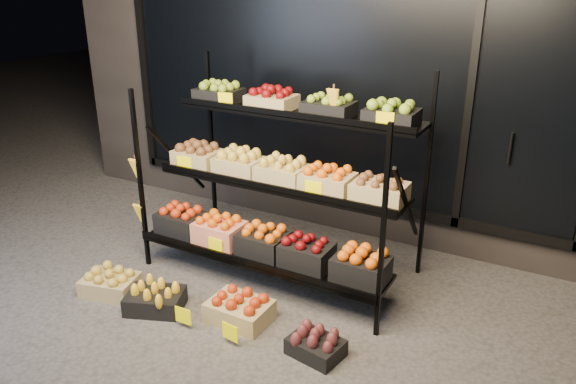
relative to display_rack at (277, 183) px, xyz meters
The scene contains 9 objects.
ground 0.99m from the display_rack, 89.89° to the right, with size 24.00×24.00×0.00m, color #514F4C.
building 2.21m from the display_rack, 89.96° to the left, with size 6.00×2.08×3.50m.
display_rack is the anchor object (origin of this frame).
tag_floor_a 1.25m from the display_rack, 100.15° to the right, with size 0.13×0.01×0.12m, color #FFF300.
tag_floor_b 1.25m from the display_rack, 77.82° to the right, with size 0.13×0.01×0.12m, color #FFF300.
floor_crate_left 1.50m from the display_rack, 136.63° to the right, with size 0.46×0.38×0.20m.
floor_crate_midleft 1.25m from the display_rack, 119.11° to the right, with size 0.48×0.43×0.20m.
floor_crate_midright 1.01m from the display_rack, 81.31° to the right, with size 0.43×0.32×0.21m.
floor_crate_right 1.32m from the display_rack, 47.09° to the right, with size 0.38×0.30×0.18m.
Camera 1 is at (2.05, -2.93, 2.34)m, focal length 35.00 mm.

